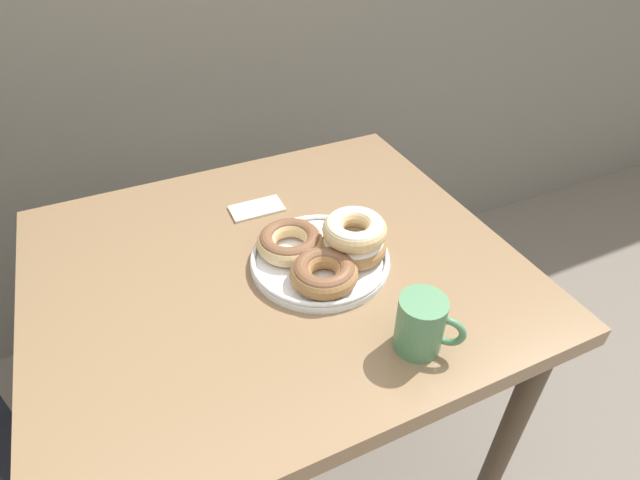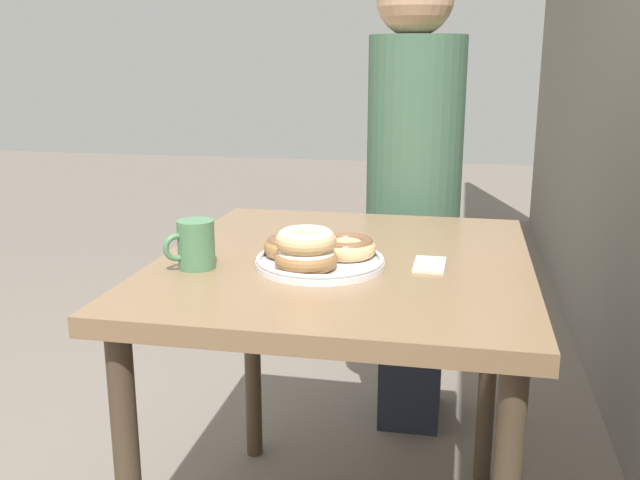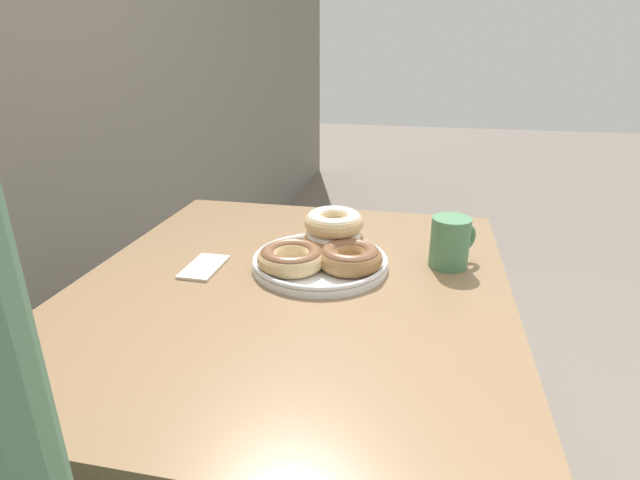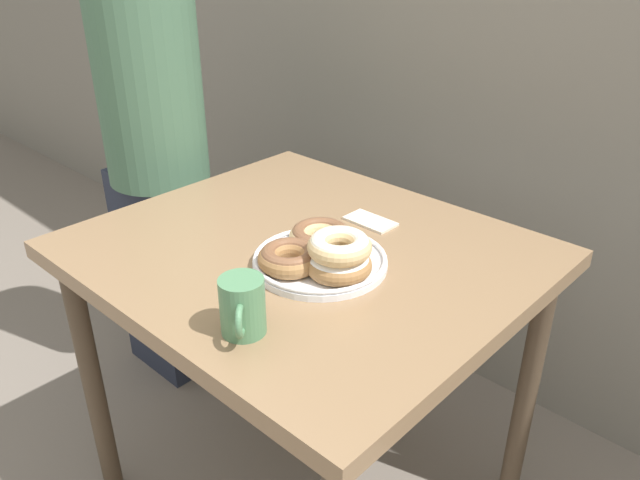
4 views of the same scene
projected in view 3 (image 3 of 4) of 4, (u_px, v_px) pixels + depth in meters
The scene contains 4 objects.
dining_table at pixel (292, 326), 0.99m from camera, with size 0.94×0.82×0.78m.
donut_plate at pixel (325, 249), 1.02m from camera, with size 0.30×0.28×0.10m.
coffee_mug at pixel (451, 242), 1.01m from camera, with size 0.10×0.10×0.10m.
napkin at pixel (204, 267), 1.02m from camera, with size 0.12×0.07×0.01m.
Camera 3 is at (-0.83, 0.10, 1.21)m, focal length 28.00 mm.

